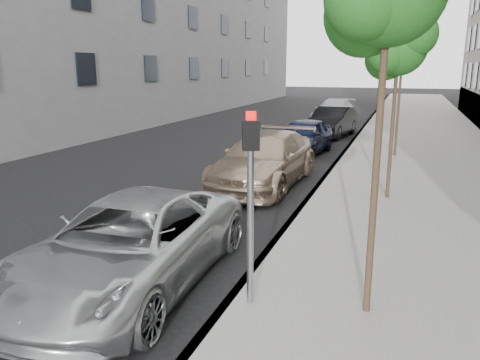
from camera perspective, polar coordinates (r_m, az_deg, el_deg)
The scene contains 11 objects.
ground at distance 7.12m, azimuth -14.13°, elevation -17.46°, with size 160.00×160.00×0.00m, color black.
sidewalk at distance 29.22m, azimuth 21.04°, elevation 5.81°, with size 6.40×72.00×0.14m, color gray.
curb at distance 29.31m, azimuth 14.91°, elevation 6.28°, with size 0.15×72.00×0.14m, color #9E9B93.
tree_mid at distance 13.01m, azimuth 18.88°, elevation 15.08°, with size 1.77×1.57×4.84m.
tree_far at distance 19.51m, azimuth 19.34°, elevation 14.88°, with size 1.81×1.61×5.04m.
signal_pole at distance 6.70m, azimuth 1.30°, elevation -0.80°, with size 0.29×0.26×2.89m.
minivan at distance 8.10m, azimuth -13.19°, elevation -7.58°, with size 2.47×5.36×1.49m, color #B0B3B5.
suv at distance 14.56m, azimuth 3.03°, elevation 2.51°, with size 2.27×5.59×1.62m, color tan.
sedan_blue at distance 19.92m, azimuth 7.70°, elevation 5.27°, with size 1.77×4.40×1.50m, color black.
sedan_black at distance 25.23m, azimuth 11.14°, elevation 6.97°, with size 1.65×4.73×1.56m, color black.
sedan_rear at distance 30.86m, azimuth 11.39°, elevation 8.13°, with size 2.15×5.29×1.54m, color #9C9FA3.
Camera 1 is at (3.54, -4.99, 3.64)m, focal length 35.00 mm.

